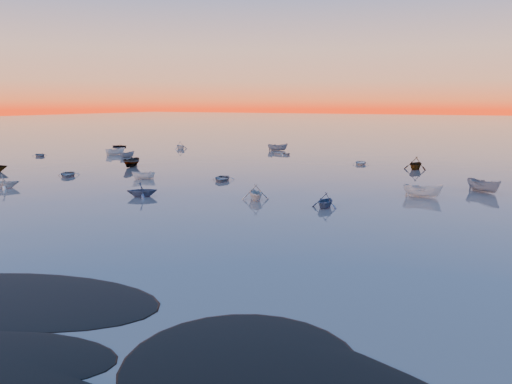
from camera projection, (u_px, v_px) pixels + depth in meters
The scene contains 5 objects.
ground at pixel (387, 147), 113.93m from camera, with size 600.00×600.00×0.00m, color #6B5F59.
moored_fleet at pixel (318, 173), 72.55m from camera, with size 124.00×58.00×1.20m, color silver, non-canonical shape.
boat_near_left at pixel (222, 181), 65.73m from camera, with size 4.07×1.70×1.02m, color slate.
boat_near_center at pixel (422, 197), 54.50m from camera, with size 4.14×1.75×1.43m, color silver.
boat_near_right at pixel (256, 200), 53.14m from camera, with size 3.68×1.65×1.29m, color silver.
Camera 1 is at (24.01, -15.34, 10.30)m, focal length 35.00 mm.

